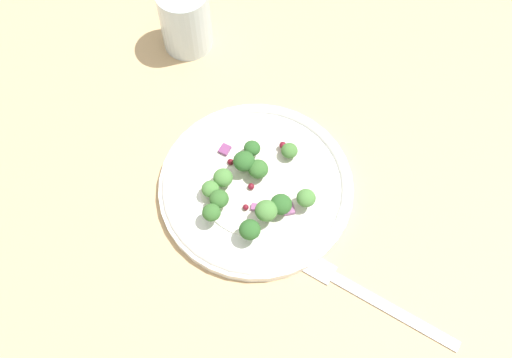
{
  "coord_description": "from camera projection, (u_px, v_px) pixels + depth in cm",
  "views": [
    {
      "loc": [
        -28.76,
        -14.87,
        62.56
      ],
      "look_at": [
        -1.2,
        -1.19,
        2.7
      ],
      "focal_mm": 40.71,
      "sensor_mm": 36.0,
      "label": 1
    }
  ],
  "objects": [
    {
      "name": "broccoli_floret_7",
      "position": [
        306.0,
        198.0,
        0.66
      ],
      "size": [
        2.21,
        2.21,
        2.24
      ],
      "color": "#8EB77A",
      "rests_on": "plate"
    },
    {
      "name": "cranberry_2",
      "position": [
        283.0,
        145.0,
        0.7
      ],
      "size": [
        0.88,
        0.88,
        0.88
      ],
      "primitive_type": "sphere",
      "color": "maroon",
      "rests_on": "plate"
    },
    {
      "name": "plate",
      "position": [
        256.0,
        186.0,
        0.69
      ],
      "size": [
        23.14,
        23.14,
        1.7
      ],
      "color": "white",
      "rests_on": "ground_plane"
    },
    {
      "name": "broccoli_floret_2",
      "position": [
        223.0,
        178.0,
        0.67
      ],
      "size": [
        2.3,
        2.3,
        2.33
      ],
      "color": "#8EB77A",
      "rests_on": "plate"
    },
    {
      "name": "broccoli_floret_10",
      "position": [
        281.0,
        204.0,
        0.65
      ],
      "size": [
        2.51,
        2.51,
        2.54
      ],
      "color": "#ADD18E",
      "rests_on": "plate"
    },
    {
      "name": "broccoli_floret_0",
      "position": [
        245.0,
        160.0,
        0.68
      ],
      "size": [
        2.58,
        2.58,
        2.61
      ],
      "color": "#ADD18E",
      "rests_on": "plate"
    },
    {
      "name": "broccoli_floret_5",
      "position": [
        266.0,
        211.0,
        0.65
      ],
      "size": [
        2.56,
        2.56,
        2.59
      ],
      "color": "#8EB77A",
      "rests_on": "plate"
    },
    {
      "name": "broccoli_floret_8",
      "position": [
        211.0,
        213.0,
        0.65
      ],
      "size": [
        2.11,
        2.11,
        2.14
      ],
      "color": "#ADD18E",
      "rests_on": "plate"
    },
    {
      "name": "dressing_pool",
      "position": [
        256.0,
        184.0,
        0.69
      ],
      "size": [
        13.42,
        13.42,
        0.2
      ],
      "primitive_type": "cylinder",
      "color": "white",
      "rests_on": "plate"
    },
    {
      "name": "fork",
      "position": [
        369.0,
        297.0,
        0.63
      ],
      "size": [
        3.34,
        18.69,
        0.5
      ],
      "color": "silver",
      "rests_on": "ground_plane"
    },
    {
      "name": "water_glass",
      "position": [
        185.0,
        19.0,
        0.76
      ],
      "size": [
        6.73,
        6.73,
        9.17
      ],
      "primitive_type": "cylinder",
      "color": "silver",
      "rests_on": "ground_plane"
    },
    {
      "name": "cranberry_3",
      "position": [
        251.0,
        186.0,
        0.68
      ],
      "size": [
        0.77,
        0.77,
        0.77
      ],
      "primitive_type": "sphere",
      "color": "maroon",
      "rests_on": "plate"
    },
    {
      "name": "broccoli_floret_4",
      "position": [
        219.0,
        199.0,
        0.66
      ],
      "size": [
        2.23,
        2.23,
        2.26
      ],
      "color": "#ADD18E",
      "rests_on": "plate"
    },
    {
      "name": "onion_bit_2",
      "position": [
        288.0,
        209.0,
        0.67
      ],
      "size": [
        1.85,
        1.84,
        0.54
      ],
      "primitive_type": "cube",
      "rotation": [
        0.0,
        0.0,
        0.66
      ],
      "color": "#A35B93",
      "rests_on": "plate"
    },
    {
      "name": "broccoli_floret_9",
      "position": [
        289.0,
        151.0,
        0.69
      ],
      "size": [
        2.0,
        2.0,
        2.03
      ],
      "color": "#9EC684",
      "rests_on": "plate"
    },
    {
      "name": "onion_bit_1",
      "position": [
        225.0,
        150.0,
        0.7
      ],
      "size": [
        1.35,
        1.23,
        0.56
      ],
      "primitive_type": "cube",
      "rotation": [
        0.0,
        0.0,
        1.54
      ],
      "color": "#843D75",
      "rests_on": "plate"
    },
    {
      "name": "onion_bit_0",
      "position": [
        256.0,
        207.0,
        0.67
      ],
      "size": [
        1.15,
        1.37,
        0.36
      ],
      "primitive_type": "cube",
      "rotation": [
        0.0,
        0.0,
        1.87
      ],
      "color": "#934C84",
      "rests_on": "plate"
    },
    {
      "name": "cranberry_0",
      "position": [
        246.0,
        207.0,
        0.67
      ],
      "size": [
        0.7,
        0.7,
        0.7
      ],
      "primitive_type": "sphere",
      "color": "maroon",
      "rests_on": "plate"
    },
    {
      "name": "broccoli_floret_1",
      "position": [
        210.0,
        189.0,
        0.67
      ],
      "size": [
        2.07,
        2.07,
        2.1
      ],
      "color": "#8EB77A",
      "rests_on": "plate"
    },
    {
      "name": "ground_plane",
      "position": [
        252.0,
        181.0,
        0.71
      ],
      "size": [
        180.0,
        180.0,
        2.0
      ],
      "primitive_type": "cube",
      "color": "tan"
    },
    {
      "name": "cranberry_1",
      "position": [
        229.0,
        164.0,
        0.69
      ],
      "size": [
        0.78,
        0.78,
        0.78
      ],
      "primitive_type": "sphere",
      "color": "maroon",
      "rests_on": "plate"
    },
    {
      "name": "broccoli_floret_6",
      "position": [
        252.0,
        149.0,
        0.69
      ],
      "size": [
        2.0,
        2.0,
        2.03
      ],
      "color": "#9EC684",
      "rests_on": "plate"
    },
    {
      "name": "broccoli_floret_11",
      "position": [
        259.0,
        168.0,
        0.68
      ],
      "size": [
        2.39,
        2.39,
        2.42
      ],
      "color": "#8EB77A",
      "rests_on": "plate"
    },
    {
      "name": "broccoli_floret_3",
      "position": [
        250.0,
        230.0,
        0.64
      ],
      "size": [
        2.41,
        2.41,
        2.44
      ],
      "color": "#9EC684",
      "rests_on": "plate"
    }
  ]
}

